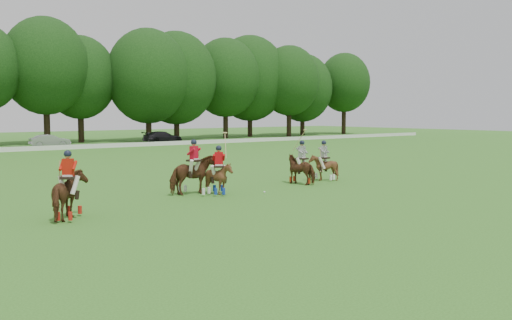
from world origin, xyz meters
TOP-DOWN VIEW (x-y plane):
  - ground at (0.00, 0.00)m, footprint 180.00×180.00m
  - boundary_rail at (0.00, 38.00)m, footprint 120.00×0.10m
  - car_mid at (5.03, 42.50)m, footprint 4.08×1.69m
  - car_right at (18.12, 42.50)m, footprint 4.78×2.07m
  - polo_red_a at (-7.44, 2.27)m, footprint 1.86×2.11m
  - polo_red_b at (-1.05, 4.56)m, footprint 2.17×2.03m
  - polo_red_c at (-0.15, 3.95)m, footprint 1.67×1.72m
  - polo_stripe_a at (5.26, 4.44)m, footprint 1.26×1.92m
  - polo_stripe_b at (7.09, 4.74)m, footprint 1.48×1.57m
  - polo_ball at (1.73, 3.08)m, footprint 0.09×0.09m

SIDE VIEW (x-z plane):
  - ground at x=0.00m, z-range 0.00..0.00m
  - polo_ball at x=1.73m, z-range 0.00..0.09m
  - boundary_rail at x=0.00m, z-range 0.00..0.44m
  - car_mid at x=5.03m, z-range 0.00..1.31m
  - car_right at x=18.12m, z-range 0.00..1.37m
  - polo_stripe_b at x=7.09m, z-range -0.32..1.82m
  - polo_red_c at x=-0.15m, z-range -0.59..2.12m
  - polo_stripe_a at x=5.26m, z-range -0.59..2.16m
  - polo_red_a at x=-7.44m, z-range -0.32..2.03m
  - polo_red_b at x=-1.05m, z-range -0.33..2.11m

